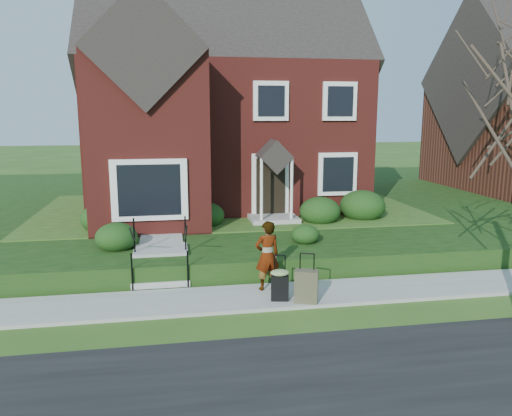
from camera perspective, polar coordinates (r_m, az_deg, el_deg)
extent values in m
plane|color=#2D5119|center=(11.70, 1.67, -10.23)|extent=(120.00, 120.00, 0.00)
cube|color=#9E9B93|center=(11.68, 1.67, -10.05)|extent=(60.00, 1.60, 0.08)
cube|color=#14330E|center=(22.81, 6.06, 0.87)|extent=(44.00, 20.00, 0.60)
cube|color=#9E9B93|center=(16.10, -10.69, -2.21)|extent=(1.20, 6.00, 0.06)
cube|color=maroon|center=(20.84, -3.84, 8.28)|extent=(10.00, 8.00, 5.40)
cube|color=maroon|center=(15.94, -12.11, 7.32)|extent=(3.60, 2.40, 5.40)
cube|color=white|center=(14.92, -12.07, 2.08)|extent=(2.20, 0.30, 1.80)
cube|color=black|center=(17.17, 1.67, 2.24)|extent=(1.00, 0.12, 2.10)
cube|color=black|center=(17.75, 9.30, 3.85)|extent=(1.40, 0.10, 1.50)
cube|color=maroon|center=(21.72, 4.47, 21.36)|extent=(0.90, 0.90, 3.00)
cube|color=#9E9B93|center=(12.38, -10.82, -8.47)|extent=(1.40, 0.30, 0.15)
cube|color=#9E9B93|center=(12.62, -10.83, -7.38)|extent=(1.40, 0.30, 0.15)
cube|color=#9E9B93|center=(12.86, -10.84, -6.33)|extent=(1.40, 0.30, 0.15)
cube|color=#9E9B93|center=(13.10, -10.84, -5.32)|extent=(1.40, 0.30, 0.15)
cube|color=#9E9B93|center=(13.63, -10.81, -4.69)|extent=(1.40, 0.80, 0.15)
cylinder|color=black|center=(12.15, -13.98, -7.10)|extent=(0.04, 0.04, 0.90)
cylinder|color=black|center=(13.15, -13.75, -3.02)|extent=(0.04, 0.04, 0.90)
cylinder|color=black|center=(12.12, -7.80, -6.92)|extent=(0.04, 0.04, 0.90)
cylinder|color=black|center=(13.12, -8.07, -2.84)|extent=(0.04, 0.04, 0.90)
ellipsoid|color=black|center=(16.36, -17.25, -0.79)|extent=(1.29, 1.29, 0.91)
ellipsoid|color=black|center=(16.28, -5.74, -0.53)|extent=(1.20, 1.20, 0.84)
ellipsoid|color=black|center=(16.79, 7.33, -0.02)|extent=(1.37, 1.37, 0.96)
ellipsoid|color=black|center=(17.66, 12.08, 0.60)|extent=(1.57, 1.57, 1.10)
ellipsoid|color=black|center=(13.94, -15.69, -2.91)|extent=(1.13, 1.13, 0.79)
ellipsoid|color=black|center=(14.17, 5.66, -2.80)|extent=(0.80, 0.80, 0.56)
imported|color=#999999|center=(11.75, 1.29, -5.45)|extent=(0.67, 0.50, 1.66)
cube|color=black|center=(11.26, 2.74, -9.09)|extent=(0.42, 0.28, 0.58)
cylinder|color=black|center=(11.04, 2.77, -5.55)|extent=(0.23, 0.07, 0.03)
cylinder|color=black|center=(11.07, 2.17, -6.66)|extent=(0.02, 0.02, 0.43)
cylinder|color=black|center=(11.12, 3.35, -6.59)|extent=(0.02, 0.02, 0.43)
cylinder|color=black|center=(11.32, 2.05, -10.37)|extent=(0.05, 0.07, 0.06)
cylinder|color=black|center=(11.38, 3.40, -10.27)|extent=(0.05, 0.07, 0.06)
ellipsoid|color=#85A15C|center=(11.14, 2.75, -7.36)|extent=(0.48, 0.41, 0.14)
cube|color=#4B4932|center=(11.16, 5.77, -8.89)|extent=(0.58, 0.44, 0.73)
cylinder|color=black|center=(10.94, 5.84, -5.32)|extent=(0.30, 0.13, 0.03)
cylinder|color=black|center=(10.95, 5.05, -6.26)|extent=(0.02, 0.02, 0.36)
cylinder|color=black|center=(11.04, 6.59, -6.17)|extent=(0.02, 0.02, 0.36)
cylinder|color=black|center=(11.24, 4.85, -10.57)|extent=(0.06, 0.07, 0.06)
cylinder|color=black|center=(11.33, 6.62, -10.43)|extent=(0.06, 0.07, 0.06)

